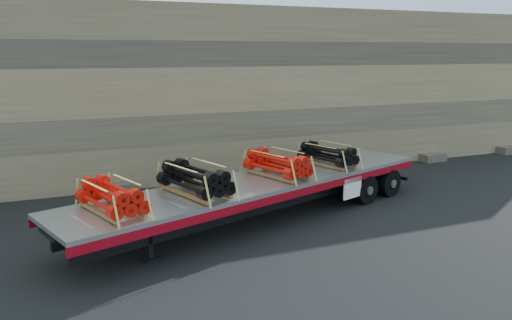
{
  "coord_description": "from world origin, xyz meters",
  "views": [
    {
      "loc": [
        -4.88,
        -13.94,
        5.17
      ],
      "look_at": [
        1.35,
        1.3,
        1.6
      ],
      "focal_mm": 35.0,
      "sensor_mm": 36.0,
      "label": 1
    }
  ],
  "objects_px": {
    "trailer": "(260,200)",
    "bundle_midfront": "(195,180)",
    "bundle_rear": "(328,155)",
    "bundle_front": "(112,198)",
    "bundle_midrear": "(277,164)"
  },
  "relations": [
    {
      "from": "trailer",
      "to": "bundle_front",
      "type": "bearing_deg",
      "value": -180.0
    },
    {
      "from": "bundle_midfront",
      "to": "bundle_rear",
      "type": "height_order",
      "value": "bundle_midfront"
    },
    {
      "from": "bundle_rear",
      "to": "bundle_midrear",
      "type": "bearing_deg",
      "value": 180.0
    },
    {
      "from": "bundle_midfront",
      "to": "bundle_rear",
      "type": "relative_size",
      "value": 1.14
    },
    {
      "from": "bundle_front",
      "to": "bundle_midfront",
      "type": "xyz_separation_m",
      "value": [
        2.33,
        0.8,
        0.04
      ]
    },
    {
      "from": "bundle_midfront",
      "to": "bundle_rear",
      "type": "distance_m",
      "value": 5.56
    },
    {
      "from": "trailer",
      "to": "bundle_midrear",
      "type": "bearing_deg",
      "value": -0.0
    },
    {
      "from": "trailer",
      "to": "bundle_rear",
      "type": "bearing_deg",
      "value": -0.0
    },
    {
      "from": "bundle_midrear",
      "to": "bundle_midfront",
      "type": "bearing_deg",
      "value": 180.0
    },
    {
      "from": "bundle_rear",
      "to": "bundle_midfront",
      "type": "bearing_deg",
      "value": 180.0
    },
    {
      "from": "bundle_midfront",
      "to": "bundle_front",
      "type": "bearing_deg",
      "value": -180.0
    },
    {
      "from": "trailer",
      "to": "bundle_front",
      "type": "distance_m",
      "value": 4.99
    },
    {
      "from": "bundle_front",
      "to": "bundle_midfront",
      "type": "bearing_deg",
      "value": 0.0
    },
    {
      "from": "trailer",
      "to": "bundle_midfront",
      "type": "distance_m",
      "value": 2.64
    },
    {
      "from": "bundle_midfront",
      "to": "bundle_midrear",
      "type": "relative_size",
      "value": 1.06
    }
  ]
}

